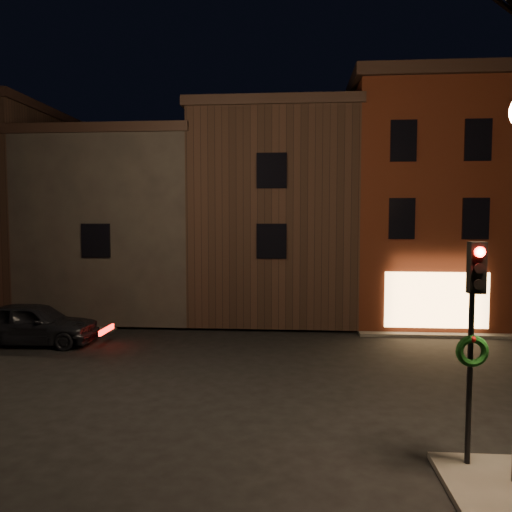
{
  "coord_description": "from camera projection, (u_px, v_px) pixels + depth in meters",
  "views": [
    {
      "loc": [
        2.45,
        -14.48,
        4.53
      ],
      "look_at": [
        0.97,
        4.3,
        3.2
      ],
      "focal_mm": 35.0,
      "sensor_mm": 36.0,
      "label": 1
    }
  ],
  "objects": [
    {
      "name": "ground",
      "position": [
        213.0,
        372.0,
        14.91
      ],
      "size": [
        120.0,
        120.0,
        0.0
      ],
      "primitive_type": "plane",
      "color": "black",
      "rests_on": "ground"
    },
    {
      "name": "corner_building",
      "position": [
        414.0,
        202.0,
        23.32
      ],
      "size": [
        6.5,
        8.5,
        10.5
      ],
      "color": "#44180C",
      "rests_on": "ground"
    },
    {
      "name": "row_building_a",
      "position": [
        276.0,
        215.0,
        24.89
      ],
      "size": [
        7.3,
        10.3,
        9.4
      ],
      "color": "black",
      "rests_on": "ground"
    },
    {
      "name": "row_building_b",
      "position": [
        135.0,
        225.0,
        25.5
      ],
      "size": [
        7.8,
        10.3,
        8.4
      ],
      "color": "black",
      "rests_on": "ground"
    },
    {
      "name": "traffic_signal",
      "position": [
        474.0,
        319.0,
        8.8
      ],
      "size": [
        0.58,
        0.38,
        4.05
      ],
      "color": "black",
      "rests_on": "sidewalk_near_right"
    },
    {
      "name": "parked_car_a",
      "position": [
        33.0,
        323.0,
        18.21
      ],
      "size": [
        4.69,
        2.04,
        1.58
      ],
      "primitive_type": "imported",
      "rotation": [
        0.0,
        0.0,
        1.61
      ],
      "color": "black",
      "rests_on": "ground"
    }
  ]
}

